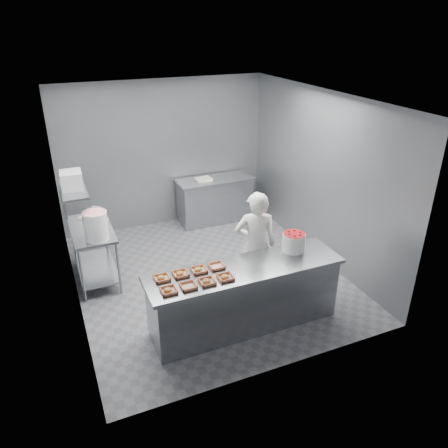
% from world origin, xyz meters
% --- Properties ---
extents(floor, '(4.50, 4.50, 0.00)m').
position_xyz_m(floor, '(0.00, 0.00, 0.00)').
color(floor, '#4C4C51').
rests_on(floor, ground).
extents(ceiling, '(4.50, 4.50, 0.00)m').
position_xyz_m(ceiling, '(0.00, 0.00, 2.80)').
color(ceiling, white).
rests_on(ceiling, wall_back).
extents(wall_back, '(4.00, 0.04, 2.80)m').
position_xyz_m(wall_back, '(0.00, 2.25, 1.40)').
color(wall_back, slate).
rests_on(wall_back, ground).
extents(wall_left, '(0.04, 4.50, 2.80)m').
position_xyz_m(wall_left, '(-2.00, 0.00, 1.40)').
color(wall_left, slate).
rests_on(wall_left, ground).
extents(wall_right, '(0.04, 4.50, 2.80)m').
position_xyz_m(wall_right, '(2.00, 0.00, 1.40)').
color(wall_right, slate).
rests_on(wall_right, ground).
extents(service_counter, '(2.60, 0.70, 0.90)m').
position_xyz_m(service_counter, '(0.00, -1.35, 0.45)').
color(service_counter, slate).
rests_on(service_counter, ground).
extents(prep_table, '(0.60, 1.20, 0.90)m').
position_xyz_m(prep_table, '(-1.65, 0.60, 0.59)').
color(prep_table, slate).
rests_on(prep_table, ground).
extents(back_counter, '(1.50, 0.60, 0.90)m').
position_xyz_m(back_counter, '(0.90, 1.90, 0.45)').
color(back_counter, slate).
rests_on(back_counter, ground).
extents(wall_shelf, '(0.35, 0.90, 0.03)m').
position_xyz_m(wall_shelf, '(-1.82, 0.60, 1.55)').
color(wall_shelf, slate).
rests_on(wall_shelf, wall_left).
extents(tray_0, '(0.19, 0.18, 0.06)m').
position_xyz_m(tray_0, '(-1.06, -1.49, 0.92)').
color(tray_0, tan).
rests_on(tray_0, service_counter).
extents(tray_1, '(0.19, 0.18, 0.04)m').
position_xyz_m(tray_1, '(-0.82, -1.49, 0.92)').
color(tray_1, tan).
rests_on(tray_1, service_counter).
extents(tray_2, '(0.19, 0.18, 0.06)m').
position_xyz_m(tray_2, '(-0.58, -1.49, 0.92)').
color(tray_2, tan).
rests_on(tray_2, service_counter).
extents(tray_3, '(0.19, 0.18, 0.06)m').
position_xyz_m(tray_3, '(-0.34, -1.49, 0.92)').
color(tray_3, tan).
rests_on(tray_3, service_counter).
extents(tray_4, '(0.19, 0.18, 0.06)m').
position_xyz_m(tray_4, '(-1.06, -1.21, 0.92)').
color(tray_4, tan).
rests_on(tray_4, service_counter).
extents(tray_5, '(0.19, 0.18, 0.06)m').
position_xyz_m(tray_5, '(-0.82, -1.21, 0.92)').
color(tray_5, tan).
rests_on(tray_5, service_counter).
extents(tray_6, '(0.19, 0.18, 0.06)m').
position_xyz_m(tray_6, '(-0.58, -1.21, 0.92)').
color(tray_6, tan).
rests_on(tray_6, service_counter).
extents(tray_7, '(0.19, 0.18, 0.04)m').
position_xyz_m(tray_7, '(-0.34, -1.21, 0.92)').
color(tray_7, tan).
rests_on(tray_7, service_counter).
extents(worker, '(0.70, 0.57, 1.64)m').
position_xyz_m(worker, '(0.45, -0.75, 0.82)').
color(worker, white).
rests_on(worker, ground).
extents(strawberry_tub, '(0.31, 0.31, 0.26)m').
position_xyz_m(strawberry_tub, '(0.80, -1.20, 1.04)').
color(strawberry_tub, silver).
rests_on(strawberry_tub, service_counter).
extents(glaze_bucket, '(0.35, 0.33, 0.51)m').
position_xyz_m(glaze_bucket, '(-1.61, 0.19, 1.12)').
color(glaze_bucket, silver).
rests_on(glaze_bucket, prep_table).
extents(bucket_lid, '(0.40, 0.40, 0.02)m').
position_xyz_m(bucket_lid, '(-1.51, 0.82, 0.91)').
color(bucket_lid, silver).
rests_on(bucket_lid, prep_table).
extents(rag, '(0.16, 0.14, 0.02)m').
position_xyz_m(rag, '(-1.72, 1.02, 0.91)').
color(rag, '#CCB28C').
rests_on(rag, prep_table).
extents(appliance, '(0.31, 0.35, 0.25)m').
position_xyz_m(appliance, '(-1.82, 0.60, 1.69)').
color(appliance, gray).
rests_on(appliance, wall_shelf).
extents(paper_stack, '(0.30, 0.23, 0.05)m').
position_xyz_m(paper_stack, '(0.66, 1.90, 0.92)').
color(paper_stack, silver).
rests_on(paper_stack, back_counter).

